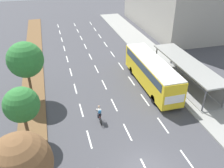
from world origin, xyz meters
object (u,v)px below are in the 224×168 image
cyclist (99,114)px  median_tree_nearest (20,164)px  bus_shelter (188,71)px  median_tree_third (25,60)px  median_tree_second (22,105)px  bus (151,70)px

cyclist → median_tree_nearest: 10.07m
bus_shelter → median_tree_third: size_ratio=1.87×
median_tree_nearest → cyclist: bearing=50.1°
bus_shelter → median_tree_second: (-18.05, -4.86, 1.78)m
median_tree_third → median_tree_nearest: bearing=-89.7°
median_tree_nearest → median_tree_third: bearing=90.3°
median_tree_second → bus: bearing=22.4°
bus → median_tree_second: median_tree_second is taller
cyclist → bus: bearing=33.6°
bus → median_tree_nearest: bearing=-137.8°
median_tree_second → median_tree_third: median_tree_third is taller
cyclist → bus_shelter: bearing=19.2°
cyclist → median_tree_second: median_tree_second is taller
bus_shelter → median_tree_nearest: (-17.75, -11.39, 2.07)m
bus → cyclist: 8.89m
median_tree_third → cyclist: bearing=-42.6°
cyclist → median_tree_second: (-6.43, -0.81, 2.86)m
bus_shelter → median_tree_nearest: bearing=-147.3°
bus → median_tree_nearest: (-13.47, -12.21, 1.87)m
cyclist → median_tree_second: 7.09m
cyclist → median_tree_third: 9.28m
median_tree_third → median_tree_second: bearing=-92.0°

